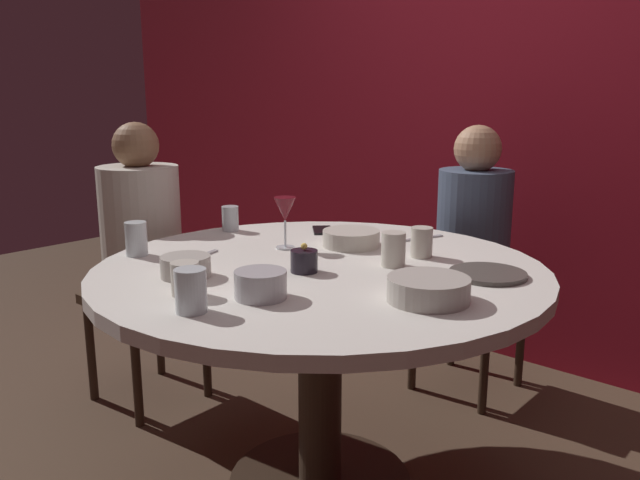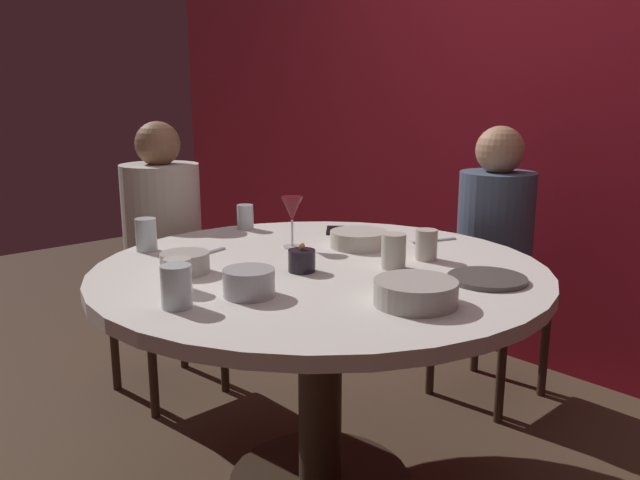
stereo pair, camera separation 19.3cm
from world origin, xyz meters
The scene contains 20 objects.
back_wall centered at (0.00, 1.47, 1.30)m, with size 6.00×0.10×2.60m, color maroon.
dining_table centered at (0.00, 0.00, 0.61)m, with size 1.38×1.38×0.76m.
seated_diner_left centered at (-0.96, 0.00, 0.72)m, with size 0.40×0.40×1.17m.
seated_diner_back centered at (0.00, 0.98, 0.71)m, with size 0.40×0.40×1.15m.
candle_holder centered at (0.01, -0.09, 0.79)m, with size 0.08×0.08×0.09m.
wine_glass centered at (-0.23, 0.09, 0.89)m, with size 0.08×0.08×0.18m.
dinner_plate centered at (0.44, 0.23, 0.77)m, with size 0.22×0.22×0.01m, color #4C4742.
cell_phone centered at (-0.32, 0.38, 0.76)m, with size 0.07×0.14×0.01m, color black.
bowl_serving_large centered at (0.09, -0.34, 0.80)m, with size 0.14×0.14×0.07m, color #B7B7BC.
bowl_salad_center centered at (0.43, -0.08, 0.79)m, with size 0.21×0.21×0.06m, color #B2ADA3.
bowl_small_white centered at (-0.21, -0.35, 0.79)m, with size 0.14×0.14×0.06m, color #B2ADA3.
bowl_sauce_side centered at (-0.09, 0.26, 0.79)m, with size 0.20×0.20×0.06m, color beige.
cup_near_candle centered at (-0.53, -0.30, 0.81)m, with size 0.07×0.07×0.11m, color silver.
cup_by_left_diner centered at (0.05, -0.52, 0.81)m, with size 0.08×0.08×0.11m, color silver.
cup_by_right_diner centered at (-0.59, 0.16, 0.81)m, with size 0.06×0.06×0.10m, color silver.
cup_center_front centered at (-0.07, -0.45, 0.80)m, with size 0.07×0.07×0.09m, color beige.
cup_far_edge centered at (0.18, 0.29, 0.81)m, with size 0.07×0.07×0.10m, color beige.
cup_beside_wine centered at (0.17, 0.14, 0.81)m, with size 0.07×0.07×0.11m, color beige.
fork_near_plate centered at (-0.36, -0.18, 0.76)m, with size 0.02×0.18×0.01m, color #B7B7BC.
knife_near_plate centered at (0.04, 0.52, 0.76)m, with size 0.02×0.18×0.01m, color #B7B7BC.
Camera 1 is at (1.24, -1.42, 1.27)m, focal length 35.81 mm.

